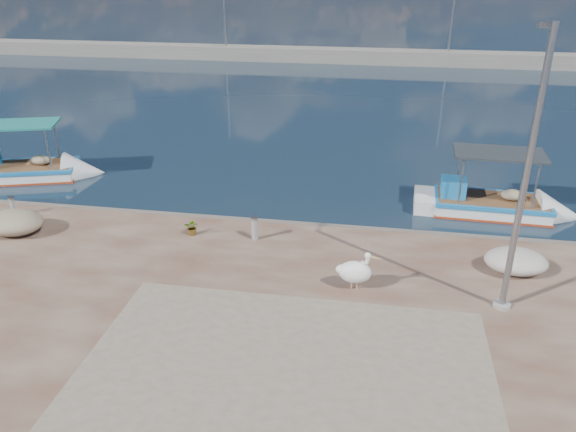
# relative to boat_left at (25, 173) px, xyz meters

# --- Properties ---
(ground) EXTENTS (1400.00, 1400.00, 0.00)m
(ground) POSITION_rel_boat_left_xyz_m (12.34, -8.54, -0.22)
(ground) COLOR #162635
(ground) RESTS_ON ground
(quay_patch) EXTENTS (9.00, 7.00, 0.01)m
(quay_patch) POSITION_rel_boat_left_xyz_m (13.34, -11.54, 0.28)
(quay_patch) COLOR gray
(quay_patch) RESTS_ON quay
(breakwater) EXTENTS (120.00, 2.20, 7.50)m
(breakwater) POSITION_rel_boat_left_xyz_m (12.33, 31.46, 0.38)
(breakwater) COLOR gray
(breakwater) RESTS_ON ground
(boat_left) EXTENTS (6.15, 3.61, 2.81)m
(boat_left) POSITION_rel_boat_left_xyz_m (0.00, 0.00, 0.00)
(boat_left) COLOR white
(boat_left) RESTS_ON ground
(boat_right) EXTENTS (5.79, 2.09, 2.75)m
(boat_right) POSITION_rel_boat_left_xyz_m (19.21, -0.37, -0.00)
(boat_right) COLOR white
(boat_right) RESTS_ON ground
(pelican) EXTENTS (1.19, 0.59, 1.15)m
(pelican) POSITION_rel_boat_left_xyz_m (14.62, -7.37, 0.82)
(pelican) COLOR tan
(pelican) RESTS_ON quay
(lamp_post) EXTENTS (0.44, 0.96, 7.00)m
(lamp_post) POSITION_rel_boat_left_xyz_m (18.41, -7.56, 3.58)
(lamp_post) COLOR gray
(lamp_post) RESTS_ON quay
(bollard_near) EXTENTS (0.26, 0.26, 0.78)m
(bollard_near) POSITION_rel_boat_left_xyz_m (11.30, -4.95, 0.70)
(bollard_near) COLOR gray
(bollard_near) RESTS_ON quay
(bollard_far) EXTENTS (0.23, 0.23, 0.70)m
(bollard_far) POSITION_rel_boat_left_xyz_m (2.64, -4.58, 0.66)
(bollard_far) COLOR gray
(bollard_far) RESTS_ON quay
(potted_plant) EXTENTS (0.52, 0.46, 0.53)m
(potted_plant) POSITION_rel_boat_left_xyz_m (9.24, -4.96, 0.55)
(potted_plant) COLOR #33722D
(potted_plant) RESTS_ON quay
(net_pile_d) EXTENTS (1.76, 1.32, 0.66)m
(net_pile_d) POSITION_rel_boat_left_xyz_m (19.08, -5.66, 0.61)
(net_pile_d) COLOR beige
(net_pile_d) RESTS_ON quay
(net_pile_b) EXTENTS (1.90, 1.47, 0.74)m
(net_pile_b) POSITION_rel_boat_left_xyz_m (3.49, -5.80, 0.65)
(net_pile_b) COLOR tan
(net_pile_b) RESTS_ON quay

